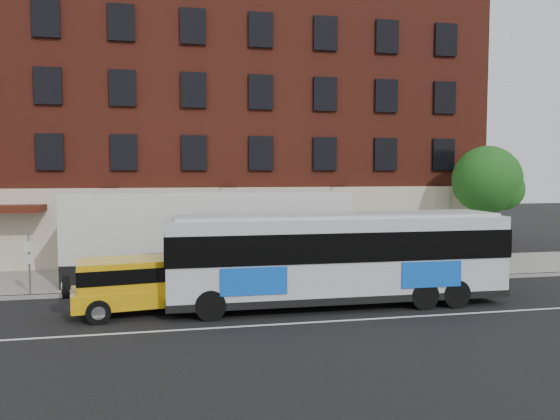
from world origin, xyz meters
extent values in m
plane|color=black|center=(0.00, 0.00, 0.00)|extent=(120.00, 120.00, 0.00)
cube|color=gray|center=(0.00, 9.00, 0.07)|extent=(60.00, 6.00, 0.15)
cube|color=gray|center=(0.00, 6.00, 0.07)|extent=(60.00, 0.25, 0.15)
cube|color=silver|center=(0.00, 0.50, 0.01)|extent=(60.00, 0.12, 0.01)
cube|color=maroon|center=(0.00, 17.00, 7.65)|extent=(30.00, 10.00, 15.00)
cube|color=beige|center=(0.00, 11.85, 2.15)|extent=(30.00, 0.35, 4.00)
cube|color=beige|center=(-6.00, 11.75, 2.15)|extent=(0.90, 0.55, 4.00)
cube|color=beige|center=(0.00, 11.75, 2.15)|extent=(0.90, 0.55, 4.00)
cube|color=beige|center=(6.00, 11.75, 2.15)|extent=(0.90, 0.55, 4.00)
cube|color=beige|center=(12.00, 11.75, 2.15)|extent=(0.90, 0.55, 4.00)
cube|color=black|center=(-8.75, 11.92, 5.95)|extent=(1.30, 0.20, 1.80)
cube|color=black|center=(-5.25, 11.92, 5.95)|extent=(1.30, 0.20, 1.80)
cube|color=black|center=(-1.75, 11.92, 5.95)|extent=(1.30, 0.20, 1.80)
cube|color=black|center=(1.75, 11.92, 5.95)|extent=(1.30, 0.20, 1.80)
cube|color=black|center=(5.25, 11.92, 5.95)|extent=(1.30, 0.20, 1.80)
cube|color=black|center=(8.75, 11.92, 5.95)|extent=(1.30, 0.20, 1.80)
cube|color=black|center=(12.25, 11.92, 5.95)|extent=(1.30, 0.20, 1.80)
cube|color=black|center=(-8.75, 11.92, 9.15)|extent=(1.30, 0.20, 1.80)
cube|color=black|center=(-5.25, 11.92, 9.15)|extent=(1.30, 0.20, 1.80)
cube|color=black|center=(-1.75, 11.92, 9.15)|extent=(1.30, 0.20, 1.80)
cube|color=black|center=(1.75, 11.92, 9.15)|extent=(1.30, 0.20, 1.80)
cube|color=black|center=(5.25, 11.92, 9.15)|extent=(1.30, 0.20, 1.80)
cube|color=black|center=(8.75, 11.92, 9.15)|extent=(1.30, 0.20, 1.80)
cube|color=black|center=(12.25, 11.92, 9.15)|extent=(1.30, 0.20, 1.80)
cube|color=black|center=(-8.75, 11.92, 12.35)|extent=(1.30, 0.20, 1.80)
cube|color=black|center=(-5.25, 11.92, 12.35)|extent=(1.30, 0.20, 1.80)
cube|color=black|center=(-1.75, 11.92, 12.35)|extent=(1.30, 0.20, 1.80)
cube|color=black|center=(1.75, 11.92, 12.35)|extent=(1.30, 0.20, 1.80)
cube|color=black|center=(5.25, 11.92, 12.35)|extent=(1.30, 0.20, 1.80)
cube|color=black|center=(8.75, 11.92, 12.35)|extent=(1.30, 0.20, 1.80)
cube|color=black|center=(12.25, 11.92, 12.35)|extent=(1.30, 0.20, 1.80)
cube|color=black|center=(-10.50, 11.78, 1.75)|extent=(2.60, 0.15, 2.80)
cube|color=black|center=(-4.50, 11.78, 1.75)|extent=(2.60, 0.15, 2.80)
cube|color=black|center=(1.50, 11.78, 1.75)|extent=(2.60, 0.15, 2.80)
cube|color=black|center=(7.50, 11.78, 1.75)|extent=(2.60, 0.15, 2.80)
cylinder|color=slate|center=(-8.50, 6.20, 1.25)|extent=(0.07, 0.07, 2.50)
cube|color=silver|center=(-8.50, 6.05, 2.05)|extent=(0.30, 0.03, 0.40)
cube|color=silver|center=(-8.50, 6.05, 1.55)|extent=(0.30, 0.03, 0.35)
cylinder|color=#34261A|center=(13.50, 9.50, 1.65)|extent=(0.32, 0.32, 3.00)
sphere|color=#144814|center=(13.50, 9.50, 4.55)|extent=(3.60, 3.60, 3.60)
sphere|color=#144814|center=(14.20, 9.10, 4.05)|extent=(2.20, 2.20, 2.20)
sphere|color=#144814|center=(12.90, 9.90, 4.15)|extent=(2.00, 2.00, 2.00)
cube|color=silver|center=(3.02, 2.56, 1.84)|extent=(12.47, 2.70, 2.96)
cube|color=black|center=(3.02, 2.56, 0.47)|extent=(12.53, 2.76, 0.26)
cube|color=silver|center=(3.02, 2.56, 3.37)|extent=(11.85, 2.39, 0.12)
cube|color=black|center=(3.02, 2.56, 2.33)|extent=(12.56, 2.79, 1.04)
cube|color=blue|center=(-0.32, 1.26, 1.30)|extent=(2.28, 0.06, 0.93)
cube|color=blue|center=(6.14, 3.86, 1.30)|extent=(2.28, 0.06, 0.93)
cylinder|color=black|center=(-1.77, 1.43, 0.52)|extent=(1.04, 0.32, 1.04)
cylinder|color=black|center=(-1.75, 3.78, 0.52)|extent=(1.04, 0.32, 1.04)
cylinder|color=black|center=(5.91, 1.36, 0.52)|extent=(1.04, 0.32, 1.04)
cylinder|color=black|center=(5.93, 3.71, 0.52)|extent=(1.04, 0.32, 1.04)
cylinder|color=black|center=(7.16, 1.35, 0.52)|extent=(1.04, 0.32, 1.04)
cylinder|color=black|center=(7.18, 3.70, 0.52)|extent=(1.04, 0.32, 1.04)
cube|color=gold|center=(-4.00, 2.90, 0.65)|extent=(5.01, 2.66, 0.60)
cube|color=gold|center=(-4.54, 2.82, 1.44)|extent=(3.53, 2.40, 0.99)
cube|color=black|center=(-4.54, 2.82, 1.49)|extent=(3.57, 2.45, 0.50)
cube|color=gold|center=(-2.38, 3.14, 1.09)|extent=(1.75, 2.08, 0.30)
cube|color=black|center=(-1.62, 3.25, 0.70)|extent=(0.29, 1.58, 0.55)
cylinder|color=black|center=(-6.51, 2.53, 1.09)|extent=(0.33, 0.78, 0.76)
cylinder|color=black|center=(-2.33, 2.16, 0.40)|extent=(0.83, 0.39, 0.79)
cylinder|color=silver|center=(-2.33, 2.16, 0.40)|extent=(0.48, 0.36, 0.44)
cylinder|color=black|center=(-2.62, 4.09, 0.40)|extent=(0.83, 0.39, 0.79)
cylinder|color=silver|center=(-2.62, 4.09, 0.40)|extent=(0.48, 0.36, 0.44)
cylinder|color=black|center=(-5.38, 1.71, 0.40)|extent=(0.83, 0.39, 0.79)
cylinder|color=silver|center=(-5.38, 1.71, 0.40)|extent=(0.48, 0.36, 0.44)
cylinder|color=black|center=(-5.67, 3.64, 0.40)|extent=(0.83, 0.39, 0.79)
cylinder|color=silver|center=(-5.67, 3.64, 0.40)|extent=(0.48, 0.36, 0.44)
cube|color=black|center=(-1.33, 7.52, 0.56)|extent=(12.39, 3.29, 1.12)
cube|color=silver|center=(-1.33, 7.52, 2.60)|extent=(12.39, 3.33, 2.96)
cylinder|color=black|center=(-5.99, 6.67, 0.51)|extent=(1.04, 0.36, 1.02)
cylinder|color=black|center=(-5.83, 9.01, 0.51)|extent=(1.04, 0.36, 1.02)
cylinder|color=black|center=(-4.77, 6.59, 0.51)|extent=(1.04, 0.36, 1.02)
cylinder|color=black|center=(-4.61, 8.93, 0.51)|extent=(1.04, 0.36, 1.02)
cylinder|color=black|center=(1.95, 6.12, 0.51)|extent=(1.04, 0.36, 1.02)
cylinder|color=black|center=(2.11, 8.46, 0.51)|extent=(1.04, 0.36, 1.02)
cylinder|color=black|center=(3.17, 6.03, 0.51)|extent=(1.04, 0.36, 1.02)
cylinder|color=black|center=(3.33, 8.38, 0.51)|extent=(1.04, 0.36, 1.02)
camera|label=1|loc=(-3.09, -16.51, 4.96)|focal=34.81mm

